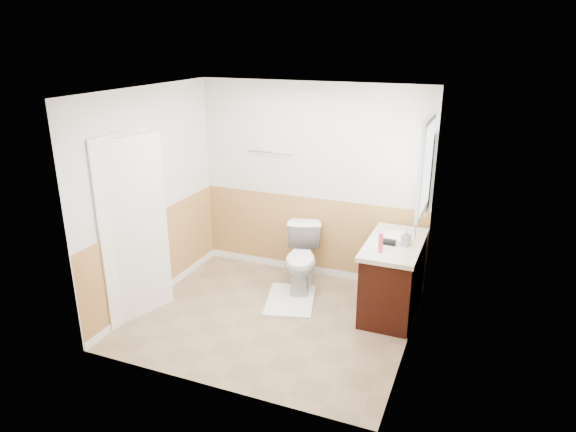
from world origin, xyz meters
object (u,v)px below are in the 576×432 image
at_px(vanity_cabinet, 393,279).
at_px(soap_dispenser, 406,238).
at_px(toilet, 302,259).
at_px(bath_mat, 290,300).
at_px(lotion_bottle, 381,242).

xyz_separation_m(vanity_cabinet, soap_dispenser, (0.12, -0.05, 0.54)).
xyz_separation_m(toilet, bath_mat, (0.00, -0.39, -0.38)).
distance_m(bath_mat, soap_dispenser, 1.60).
distance_m(toilet, lotion_bottle, 1.30).
xyz_separation_m(lotion_bottle, soap_dispenser, (0.22, 0.28, -0.02)).
height_order(lotion_bottle, soap_dispenser, lotion_bottle).
distance_m(vanity_cabinet, lotion_bottle, 0.66).
xyz_separation_m(bath_mat, lotion_bottle, (1.06, -0.11, 0.95)).
relative_size(toilet, bath_mat, 0.98).
distance_m(toilet, vanity_cabinet, 1.17).
bearing_deg(soap_dispenser, vanity_cabinet, 157.12).
height_order(vanity_cabinet, lotion_bottle, lotion_bottle).
height_order(toilet, vanity_cabinet, vanity_cabinet).
relative_size(bath_mat, lotion_bottle, 3.64).
bearing_deg(bath_mat, toilet, 90.00).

